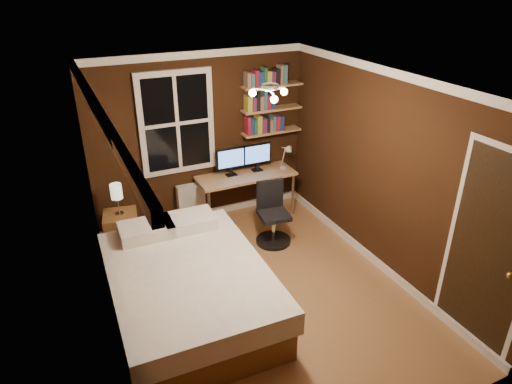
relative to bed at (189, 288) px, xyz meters
name	(u,v)px	position (x,y,z in m)	size (l,w,h in m)	color
floor	(264,292)	(0.90, -0.04, -0.32)	(4.20, 4.20, 0.00)	olive
wall_back	(201,139)	(0.90, 2.06, 0.93)	(3.20, 0.04, 2.50)	black
wall_left	(112,231)	(-0.70, -0.04, 0.93)	(0.04, 4.20, 2.50)	black
wall_right	(384,173)	(2.50, -0.04, 0.93)	(0.04, 4.20, 2.50)	black
ceiling	(266,82)	(0.90, -0.04, 2.18)	(3.20, 4.20, 0.02)	white
window	(177,123)	(0.55, 2.02, 1.23)	(1.06, 0.06, 1.46)	white
door	(486,255)	(2.49, -1.59, 0.70)	(0.03, 0.82, 2.05)	black
door_knob	(510,275)	(2.45, -1.89, 0.68)	(0.06, 0.06, 0.06)	gold
ceiling_fixture	(270,95)	(0.90, -0.14, 2.08)	(0.44, 0.44, 0.18)	beige
bookshelf_lower	(271,132)	(1.98, 1.94, 0.93)	(0.92, 0.22, 0.03)	tan
books_row_lower	(272,123)	(1.98, 1.94, 1.06)	(0.60, 0.16, 0.23)	maroon
bookshelf_middle	(272,109)	(1.98, 1.94, 1.28)	(0.92, 0.22, 0.03)	tan
books_row_middle	(272,100)	(1.98, 1.94, 1.41)	(0.42, 0.16, 0.23)	navy
bookshelf_upper	(272,85)	(1.98, 1.94, 1.63)	(0.92, 0.22, 0.03)	tan
books_row_upper	(272,76)	(1.98, 1.94, 1.76)	(0.60, 0.16, 0.23)	#275C36
bed	(189,288)	(0.00, 0.00, 0.00)	(1.65, 2.26, 0.76)	brown
nightstand	(122,232)	(-0.43, 1.62, -0.05)	(0.43, 0.43, 0.54)	brown
bedside_lamp	(117,199)	(-0.43, 1.62, 0.44)	(0.15, 0.15, 0.43)	beige
radiator	(191,204)	(0.65, 1.94, -0.02)	(0.41, 0.14, 0.61)	silver
desk	(246,178)	(1.47, 1.76, 0.32)	(1.48, 0.56, 0.70)	tan
monitor_left	(231,162)	(1.26, 1.83, 0.59)	(0.45, 0.12, 0.43)	black
monitor_right	(257,157)	(1.69, 1.83, 0.59)	(0.45, 0.12, 0.43)	black
desk_lamp	(286,157)	(2.08, 1.65, 0.60)	(0.14, 0.32, 0.44)	silver
office_chair	(273,221)	(1.51, 0.94, 0.00)	(0.49, 0.49, 0.88)	black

